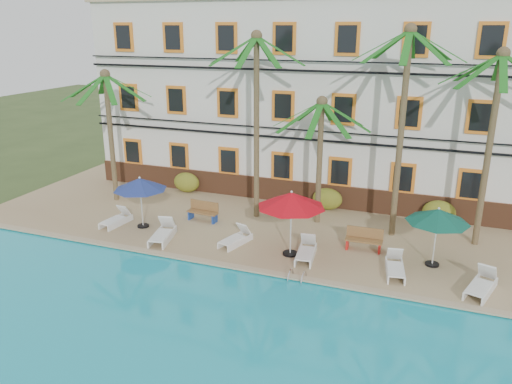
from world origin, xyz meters
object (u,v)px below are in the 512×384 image
at_px(umbrella_red, 291,200).
at_px(umbrella_green, 438,216).
at_px(palm_b, 257,102).
at_px(palm_d, 403,107).
at_px(lounger_c, 236,238).
at_px(palm_c, 320,141).
at_px(bench_left, 203,211).
at_px(lounger_b, 163,233).
at_px(bench_right, 364,239).
at_px(palm_a, 109,117).
at_px(umbrella_blue, 140,184).
at_px(pool_ladder, 297,280).
at_px(lounger_a, 116,219).
at_px(palm_e, 493,123).
at_px(lounger_e, 395,267).
at_px(lounger_f, 481,285).
at_px(lounger_d, 306,251).

relative_size(umbrella_red, umbrella_green, 1.14).
distance_m(umbrella_red, umbrella_green, 5.51).
height_order(palm_b, palm_d, palm_d).
xyz_separation_m(umbrella_red, lounger_c, (-2.45, 0.19, -2.07)).
distance_m(palm_c, bench_left, 6.37).
distance_m(lounger_b, bench_right, 8.50).
xyz_separation_m(umbrella_green, bench_left, (-10.34, 1.11, -1.56)).
distance_m(palm_a, umbrella_blue, 4.99).
bearing_deg(pool_ladder, lounger_a, 166.80).
xyz_separation_m(palm_c, palm_e, (6.87, -0.11, 1.27)).
bearing_deg(palm_c, bench_right, -42.51).
relative_size(umbrella_green, lounger_b, 1.16).
bearing_deg(palm_d, bench_left, -170.87).
relative_size(lounger_b, bench_right, 1.35).
height_order(palm_a, palm_c, palm_a).
relative_size(umbrella_blue, bench_left, 1.57).
relative_size(lounger_b, lounger_e, 1.10).
bearing_deg(palm_d, lounger_f, -49.97).
distance_m(palm_d, bench_left, 10.09).
height_order(lounger_c, pool_ladder, lounger_c).
bearing_deg(palm_c, umbrella_green, -28.31).
bearing_deg(palm_b, bench_left, -147.04).
xyz_separation_m(palm_c, bench_left, (-5.09, -1.71, -3.42)).
distance_m(palm_b, bench_right, 7.69).
height_order(palm_a, palm_d, palm_d).
bearing_deg(bench_left, lounger_a, -152.10).
bearing_deg(lounger_e, lounger_c, 176.81).
distance_m(umbrella_blue, umbrella_green, 12.60).
height_order(palm_c, lounger_b, palm_c).
height_order(umbrella_red, lounger_b, umbrella_red).
distance_m(palm_b, lounger_d, 7.21).
bearing_deg(palm_a, lounger_a, -54.36).
xyz_separation_m(palm_a, umbrella_red, (10.60, -3.21, -2.10)).
height_order(umbrella_blue, lounger_c, umbrella_blue).
bearing_deg(palm_d, lounger_b, -156.20).
distance_m(lounger_b, lounger_e, 9.68).
bearing_deg(umbrella_blue, umbrella_red, -3.56).
distance_m(palm_d, umbrella_blue, 11.79).
relative_size(palm_e, lounger_a, 4.62).
xyz_separation_m(palm_d, palm_e, (3.41, 0.23, -0.48)).
relative_size(palm_a, palm_d, 0.76).
xyz_separation_m(umbrella_red, lounger_d, (0.67, -0.05, -2.05)).
relative_size(palm_d, bench_right, 5.88).
bearing_deg(palm_d, lounger_e, -82.24).
distance_m(palm_c, umbrella_green, 6.25).
xyz_separation_m(palm_c, lounger_c, (-2.60, -3.67, -3.63)).
distance_m(palm_c, umbrella_red, 4.17).
xyz_separation_m(palm_a, umbrella_blue, (3.41, -2.76, -2.37)).
bearing_deg(umbrella_green, lounger_b, -171.92).
xyz_separation_m(umbrella_red, lounger_b, (-5.56, -0.53, -2.03)).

